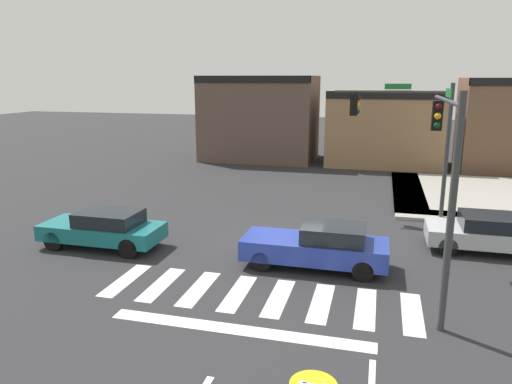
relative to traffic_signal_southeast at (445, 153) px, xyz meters
name	(u,v)px	position (x,y,z in m)	size (l,w,h in m)	color
ground_plane	(288,244)	(-4.90, 3.08, -4.14)	(120.00, 120.00, 0.00)	#2B2B2D
crosswalk_near	(258,295)	(-4.90, -1.42, -4.14)	(9.09, 2.49, 0.01)	silver
bike_detector_marking	(313,384)	(-2.76, -5.13, -4.14)	(1.00, 1.00, 0.01)	yellow
curb_corner_northeast	(483,198)	(3.59, 12.50, -4.07)	(10.00, 10.60, 0.15)	#9E998E
storefront_row	(382,123)	(-1.72, 21.73, -1.14)	(27.03, 5.72, 6.28)	brown
traffic_signal_southeast	(445,153)	(0.00, 0.00, 0.00)	(0.32, 5.65, 5.88)	#383A3D
traffic_signal_northeast	(406,125)	(-0.70, 7.99, -0.01)	(4.97, 0.32, 5.94)	#383A3D
car_silver	(490,233)	(2.30, 4.23, -3.43)	(4.32, 1.93, 1.36)	#B7BABF
car_teal	(104,228)	(-11.43, 1.10, -3.41)	(4.47, 1.82, 1.40)	#196B70
car_blue	(318,246)	(-3.50, 1.15, -3.40)	(4.76, 1.76, 1.49)	#23389E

